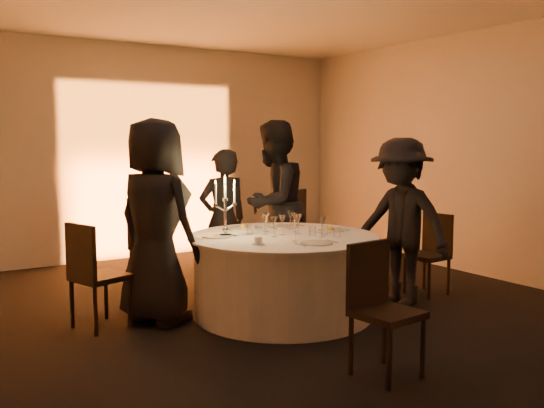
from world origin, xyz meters
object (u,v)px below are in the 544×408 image
chair_left (92,270)px  guest_left (156,221)px  banquet_table (283,275)px  guest_back_right (273,204)px  chair_right (431,249)px  guest_right (401,222)px  candelabra (225,215)px  coffee_cup (258,241)px  chair_back_right (288,227)px  guest_back_left (223,220)px  chair_front (379,301)px  chair_back_left (149,237)px

chair_left → guest_left: bearing=-114.8°
banquet_table → guest_back_right: 1.29m
chair_right → guest_left: guest_left is taller
chair_left → guest_right: 3.01m
candelabra → coffee_cup: bearing=-85.8°
chair_back_right → guest_back_left: guest_back_left is taller
chair_left → chair_front: (1.46, -2.09, -0.00)m
coffee_cup → candelabra: candelabra is taller
chair_right → candelabra: (-2.31, 0.39, 0.48)m
chair_back_left → coffee_cup: size_ratio=9.49×
chair_back_left → coffee_cup: chair_back_left is taller
banquet_table → coffee_cup: bearing=-145.8°
candelabra → chair_back_left: bearing=99.3°
guest_back_left → guest_right: guest_right is taller
chair_left → chair_back_left: 1.47m
chair_front → guest_back_left: size_ratio=0.60×
chair_left → guest_back_right: bearing=-95.0°
guest_left → candelabra: 0.64m
coffee_cup → candelabra: (-0.04, 0.54, 0.17)m
chair_left → guest_right: bearing=-124.1°
banquet_table → chair_right: 1.82m
guest_left → guest_back_left: bearing=-76.7°
chair_right → chair_left: bearing=-106.2°
chair_right → chair_front: chair_front is taller
chair_right → guest_right: (-0.59, -0.14, 0.36)m
chair_right → chair_back_left: bearing=-130.6°
guest_back_right → chair_back_left: bearing=-52.7°
chair_front → chair_back_left: bearing=92.4°
chair_back_right → guest_left: 2.27m
chair_right → coffee_cup: size_ratio=7.93×
chair_right → candelabra: size_ratio=1.51×
chair_right → chair_back_right: bearing=-155.9°
banquet_table → coffee_cup: (-0.45, -0.31, 0.42)m
chair_back_right → guest_back_left: bearing=-23.5°
chair_back_left → candelabra: 1.47m
chair_left → guest_left: 0.70m
guest_right → guest_back_left: bearing=-154.4°
chair_right → guest_back_right: (-1.28, 1.19, 0.46)m
chair_right → coffee_cup: (-2.27, -0.15, 0.31)m
chair_back_left → guest_back_right: 1.44m
candelabra → guest_left: bearing=160.3°
chair_back_left → candelabra: bearing=121.3°
guest_back_left → guest_left: bearing=36.0°
chair_right → guest_right: bearing=-82.2°
coffee_cup → guest_back_left: bearing=73.8°
chair_left → guest_left: guest_left is taller
chair_right → banquet_table: bearing=-100.3°
guest_right → candelabra: (-1.72, 0.53, 0.13)m
guest_back_left → coffee_cup: guest_back_left is taller
chair_back_left → guest_right: (1.95, -1.93, 0.25)m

